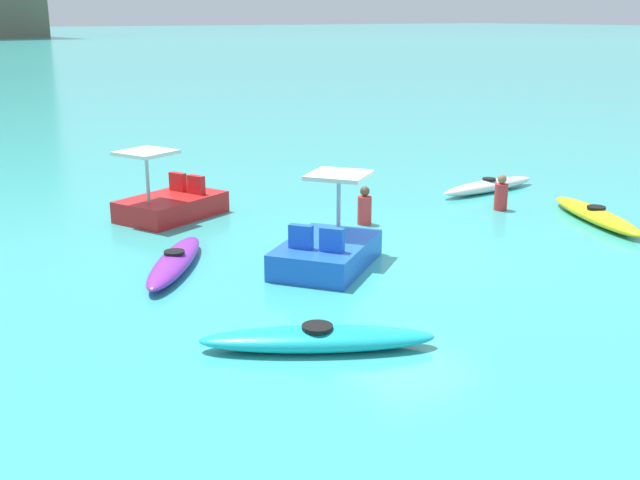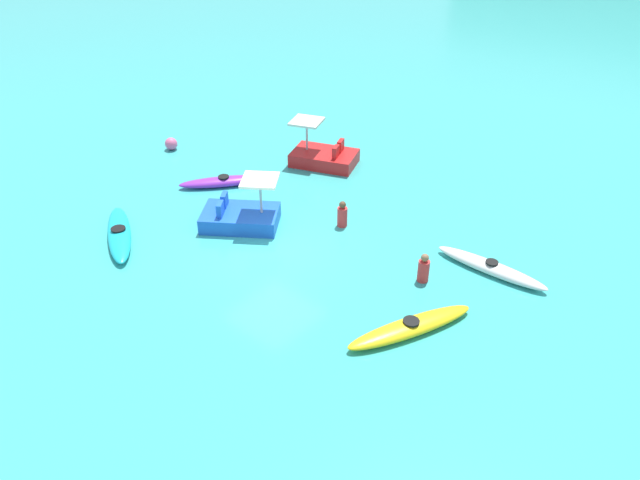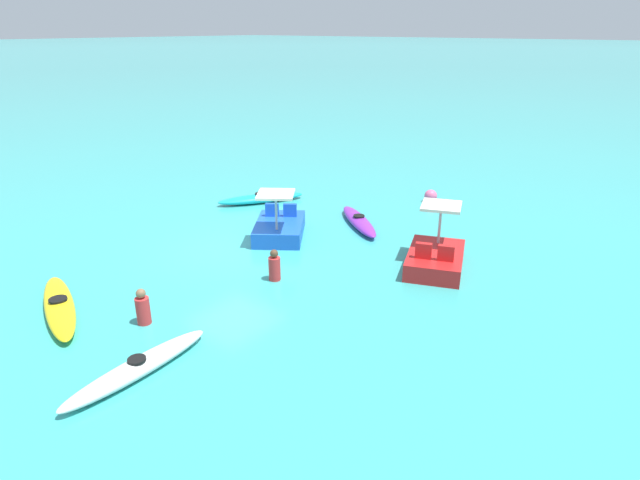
# 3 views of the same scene
# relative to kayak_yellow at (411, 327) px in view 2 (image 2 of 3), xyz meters

# --- Properties ---
(ground_plane) EXTENTS (600.00, 600.00, 0.00)m
(ground_plane) POSITION_rel_kayak_yellow_xyz_m (-5.22, 0.32, -0.16)
(ground_plane) COLOR #38ADA8
(kayak_yellow) EXTENTS (1.99, 3.55, 0.37)m
(kayak_yellow) POSITION_rel_kayak_yellow_xyz_m (0.00, 0.00, 0.00)
(kayak_yellow) COLOR yellow
(kayak_yellow) RESTS_ON ground_plane
(kayak_white) EXTENTS (3.38, 0.69, 0.37)m
(kayak_white) POSITION_rel_kayak_yellow_xyz_m (0.28, 3.64, -0.00)
(kayak_white) COLOR white
(kayak_white) RESTS_ON ground_plane
(kayak_purple) EXTENTS (2.44, 2.89, 0.37)m
(kayak_purple) POSITION_rel_kayak_yellow_xyz_m (-9.48, 2.17, 0.00)
(kayak_purple) COLOR purple
(kayak_purple) RESTS_ON ground_plane
(kayak_cyan) EXTENTS (3.25, 2.35, 0.37)m
(kayak_cyan) POSITION_rel_kayak_yellow_xyz_m (-9.26, -2.31, 0.00)
(kayak_cyan) COLOR #19B7C6
(kayak_cyan) RESTS_ON ground_plane
(pedal_boat_blue) EXTENTS (2.82, 2.62, 1.68)m
(pedal_boat_blue) POSITION_rel_kayak_yellow_xyz_m (-7.01, 0.74, 0.17)
(pedal_boat_blue) COLOR blue
(pedal_boat_blue) RESTS_ON ground_plane
(pedal_boat_red) EXTENTS (2.79, 2.29, 1.68)m
(pedal_boat_red) POSITION_rel_kayak_yellow_xyz_m (-7.94, 5.86, 0.17)
(pedal_boat_red) COLOR red
(pedal_boat_red) RESTS_ON ground_plane
(buoy_pink) EXTENTS (0.49, 0.49, 0.49)m
(buoy_pink) POSITION_rel_kayak_yellow_xyz_m (-13.42, 2.85, 0.09)
(buoy_pink) COLOR pink
(buoy_pink) RESTS_ON ground_plane
(person_near_shore) EXTENTS (0.45, 0.45, 0.88)m
(person_near_shore) POSITION_rel_kayak_yellow_xyz_m (-4.53, 2.83, 0.22)
(person_near_shore) COLOR red
(person_near_shore) RESTS_ON ground_plane
(person_by_kayaks) EXTENTS (0.45, 0.45, 0.88)m
(person_by_kayaks) POSITION_rel_kayak_yellow_xyz_m (-0.96, 2.03, 0.22)
(person_by_kayaks) COLOR red
(person_by_kayaks) RESTS_ON ground_plane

